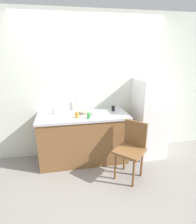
% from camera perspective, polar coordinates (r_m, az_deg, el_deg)
% --- Properties ---
extents(ground_plane, '(8.00, 8.00, 0.00)m').
position_cam_1_polar(ground_plane, '(3.01, 1.10, -20.55)').
color(ground_plane, gray).
extents(back_wall, '(4.80, 0.10, 2.56)m').
position_cam_1_polar(back_wall, '(3.40, -2.26, 7.86)').
color(back_wall, silver).
rests_on(back_wall, ground_plane).
extents(cabinet_base, '(1.51, 0.60, 0.83)m').
position_cam_1_polar(cabinet_base, '(3.31, -4.46, -8.31)').
color(cabinet_base, brown).
rests_on(cabinet_base, ground_plane).
extents(countertop, '(1.55, 0.64, 0.04)m').
position_cam_1_polar(countertop, '(3.15, -4.65, -1.20)').
color(countertop, '#B7B7BC').
rests_on(countertop, cabinet_base).
extents(faucet, '(0.02, 0.02, 0.23)m').
position_cam_1_polar(faucet, '(3.34, -6.44, 2.33)').
color(faucet, '#B7B7BC').
rests_on(faucet, countertop).
extents(refrigerator, '(0.52, 0.59, 1.44)m').
position_cam_1_polar(refrigerator, '(3.53, 15.70, -1.83)').
color(refrigerator, white).
rests_on(refrigerator, ground_plane).
extents(chair, '(0.57, 0.57, 0.89)m').
position_cam_1_polar(chair, '(2.89, 10.33, -10.81)').
color(chair, brown).
rests_on(chair, ground_plane).
extents(dish_tray, '(0.28, 0.20, 0.05)m').
position_cam_1_polar(dish_tray, '(3.16, 0.36, -0.21)').
color(dish_tray, white).
rests_on(dish_tray, countertop).
extents(terracotta_bowl, '(0.17, 0.17, 0.05)m').
position_cam_1_polar(terracotta_bowl, '(3.18, -4.56, -0.13)').
color(terracotta_bowl, gray).
rests_on(terracotta_bowl, countertop).
extents(cup_green, '(0.06, 0.06, 0.10)m').
position_cam_1_polar(cup_green, '(2.94, -2.87, -1.14)').
color(cup_green, green).
rests_on(cup_green, countertop).
extents(cup_orange, '(0.06, 0.06, 0.10)m').
position_cam_1_polar(cup_orange, '(2.99, -6.58, -0.89)').
color(cup_orange, orange).
rests_on(cup_orange, countertop).
extents(cup_black, '(0.06, 0.06, 0.09)m').
position_cam_1_polar(cup_black, '(3.33, 4.73, 1.10)').
color(cup_black, black).
rests_on(cup_black, countertop).
extents(cup_white, '(0.07, 0.07, 0.10)m').
position_cam_1_polar(cup_white, '(3.25, -13.36, 0.31)').
color(cup_white, white).
rests_on(cup_white, countertop).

